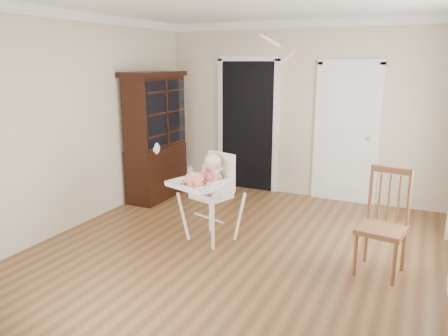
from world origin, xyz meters
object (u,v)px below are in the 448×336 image
at_px(dining_chair, 383,226).
at_px(high_chair, 211,187).
at_px(china_cabinet, 156,136).
at_px(cake, 195,179).
at_px(sippy_cup, 191,173).

bearing_deg(dining_chair, high_chair, -171.38).
bearing_deg(china_cabinet, cake, -43.73).
height_order(cake, sippy_cup, sippy_cup).
distance_m(sippy_cup, dining_chair, 2.19).
height_order(china_cabinet, dining_chair, china_cabinet).
bearing_deg(cake, sippy_cup, 131.01).
xyz_separation_m(china_cabinet, dining_chair, (3.47, -1.17, -0.47)).
relative_size(high_chair, china_cabinet, 0.55).
height_order(high_chair, cake, high_chair).
relative_size(sippy_cup, china_cabinet, 0.09).
bearing_deg(sippy_cup, dining_chair, 1.29).
height_order(high_chair, china_cabinet, china_cabinet).
height_order(sippy_cup, dining_chair, dining_chair).
distance_m(high_chair, sippy_cup, 0.29).
xyz_separation_m(high_chair, cake, (-0.08, -0.23, 0.14)).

